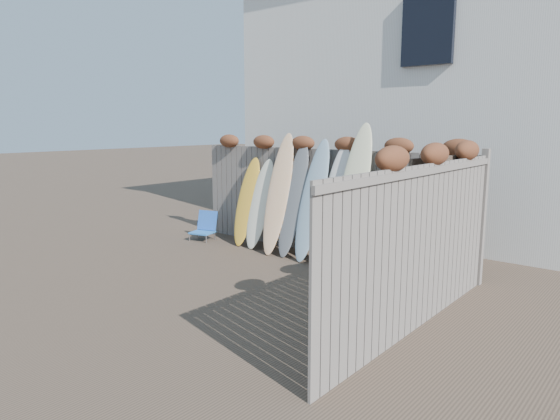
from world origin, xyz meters
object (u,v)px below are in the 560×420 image
Objects in this scene: lattice_panel at (435,231)px; wooden_crate at (412,288)px; surfboard_0 at (247,201)px; beach_chair at (205,226)px.

wooden_crate is at bearing -94.06° from lattice_panel.
surfboard_0 is (-4.36, 0.86, -0.12)m from lattice_panel.
beach_chair is 1.21m from surfboard_0.
wooden_crate is 0.30× the size of lattice_panel.
lattice_panel reaches higher than wooden_crate.
lattice_panel is at bearing 78.18° from wooden_crate.
lattice_panel reaches higher than surfboard_0.
beach_chair is 0.98× the size of wooden_crate.
beach_chair is at bearing -166.11° from surfboard_0.
wooden_crate is at bearing -11.12° from beach_chair.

